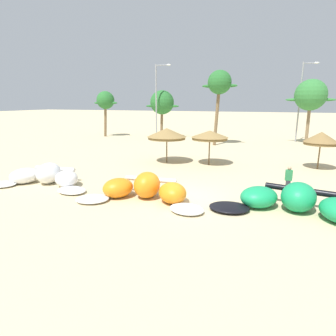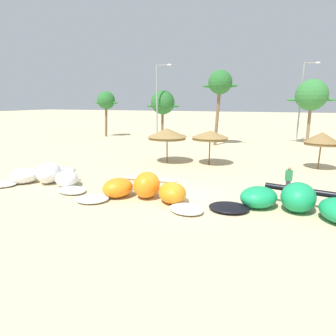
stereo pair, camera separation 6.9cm
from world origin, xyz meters
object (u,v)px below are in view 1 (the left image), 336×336
(palm_left, at_px, (162,103))
(kite_far_left, at_px, (46,177))
(lamppost_west, at_px, (157,98))
(beach_umbrella_near_van, at_px, (167,134))
(palm_center_left, at_px, (311,95))
(palm_leftmost, at_px, (105,101))
(beach_umbrella_middle, at_px, (210,135))
(palm_left_of_gap, at_px, (219,84))
(beach_umbrella_near_palms, at_px, (321,138))
(kite_left_of_center, at_px, (297,203))
(lamppost_west_center, at_px, (301,99))
(kite_left, at_px, (145,190))
(person_near_kites, at_px, (288,181))

(palm_left, bearing_deg, kite_far_left, -85.74)
(lamppost_west, bearing_deg, kite_far_left, -85.85)
(kite_far_left, xyz_separation_m, beach_umbrella_near_van, (4.67, 8.52, 1.91))
(beach_umbrella_near_van, xyz_separation_m, palm_center_left, (11.87, 15.53, 3.22))
(palm_left, relative_size, palm_center_left, 0.87)
(palm_center_left, bearing_deg, palm_leftmost, -175.86)
(beach_umbrella_middle, xyz_separation_m, palm_left_of_gap, (-1.28, 10.37, 4.46))
(beach_umbrella_near_palms, height_order, palm_center_left, palm_center_left)
(kite_left_of_center, height_order, palm_left, palm_left)
(beach_umbrella_near_van, xyz_separation_m, lamppost_west_center, (11.02, 17.11, 2.89))
(palm_center_left, xyz_separation_m, lamppost_west, (-18.11, -2.31, -0.27))
(palm_left, height_order, palm_center_left, palm_center_left)
(kite_far_left, bearing_deg, palm_left_of_gap, 70.51)
(beach_umbrella_near_palms, relative_size, palm_leftmost, 0.44)
(beach_umbrella_middle, distance_m, beach_umbrella_near_palms, 8.08)
(beach_umbrella_near_van, distance_m, lamppost_west, 14.91)
(palm_left_of_gap, bearing_deg, kite_far_left, -109.49)
(palm_left, height_order, palm_left_of_gap, palm_left_of_gap)
(beach_umbrella_near_palms, bearing_deg, palm_left_of_gap, 135.60)
(kite_left, xyz_separation_m, beach_umbrella_near_van, (-2.11, 8.86, 1.87))
(beach_umbrella_middle, height_order, palm_center_left, palm_center_left)
(kite_left_of_center, bearing_deg, palm_leftmost, 137.29)
(lamppost_west_center, bearing_deg, beach_umbrella_near_palms, -88.48)
(person_near_kites, distance_m, palm_left, 26.38)
(palm_left_of_gap, bearing_deg, palm_center_left, 26.02)
(kite_left, xyz_separation_m, lamppost_west, (-8.35, 22.08, 4.82))
(kite_far_left, bearing_deg, beach_umbrella_near_van, 61.29)
(kite_far_left, xyz_separation_m, beach_umbrella_near_palms, (16.09, 10.24, 1.83))
(kite_far_left, xyz_separation_m, palm_left_of_gap, (6.84, 19.31, 6.34))
(beach_umbrella_near_palms, relative_size, lamppost_west, 0.29)
(palm_center_left, bearing_deg, kite_left_of_center, -96.16)
(kite_far_left, xyz_separation_m, kite_left, (6.77, -0.35, 0.04))
(palm_left_of_gap, bearing_deg, kite_left, -90.18)
(beach_umbrella_near_palms, xyz_separation_m, palm_leftmost, (-25.76, 11.90, 2.69))
(person_near_kites, bearing_deg, kite_far_left, -168.04)
(beach_umbrella_middle, distance_m, lamppost_west, 16.33)
(kite_left_of_center, height_order, beach_umbrella_near_van, beach_umbrella_near_van)
(beach_umbrella_near_palms, distance_m, palm_left, 22.63)
(person_near_kites, bearing_deg, beach_umbrella_middle, 132.71)
(kite_left, height_order, palm_left_of_gap, palm_left_of_gap)
(kite_left, bearing_deg, kite_left_of_center, 5.35)
(person_near_kites, relative_size, palm_left, 0.25)
(person_near_kites, xyz_separation_m, palm_leftmost, (-23.36, 19.25, 4.18))
(person_near_kites, distance_m, lamppost_west, 24.66)
(lamppost_west, bearing_deg, person_near_kites, -50.96)
(kite_left_of_center, relative_size, person_near_kites, 4.70)
(lamppost_west, bearing_deg, beach_umbrella_near_van, -64.71)
(beach_umbrella_near_van, height_order, beach_umbrella_middle, beach_umbrella_near_van)
(beach_umbrella_near_van, xyz_separation_m, lamppost_west, (-6.24, 13.22, 2.95))
(beach_umbrella_near_van, distance_m, person_near_kites, 10.75)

